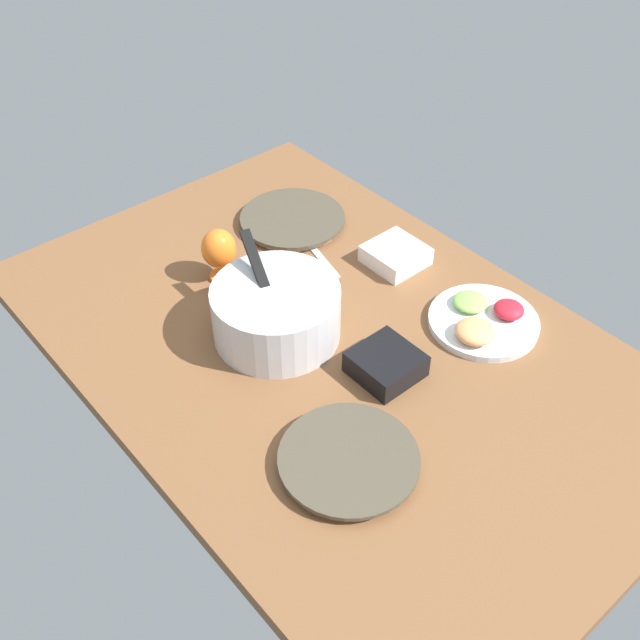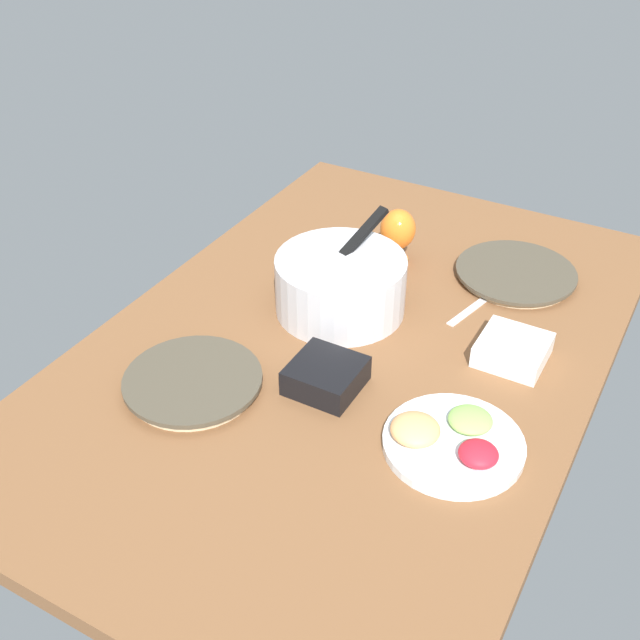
% 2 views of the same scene
% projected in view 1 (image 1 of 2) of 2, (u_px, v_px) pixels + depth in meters
% --- Properties ---
extents(ground_plane, '(1.60, 1.04, 0.04)m').
position_uv_depth(ground_plane, '(331.00, 348.00, 1.78)').
color(ground_plane, brown).
extents(dinner_plate_left, '(0.28, 0.28, 0.03)m').
position_uv_depth(dinner_plate_left, '(349.00, 461.00, 1.50)').
color(dinner_plate_left, beige).
rests_on(dinner_plate_left, ground_plane).
extents(dinner_plate_right, '(0.29, 0.29, 0.02)m').
position_uv_depth(dinner_plate_right, '(292.00, 220.00, 2.12)').
color(dinner_plate_right, beige).
rests_on(dinner_plate_right, ground_plane).
extents(mixing_bowl, '(0.31, 0.30, 0.21)m').
position_uv_depth(mixing_bowl, '(276.00, 311.00, 1.74)').
color(mixing_bowl, silver).
rests_on(mixing_bowl, ground_plane).
extents(fruit_platter, '(0.26, 0.26, 0.06)m').
position_uv_depth(fruit_platter, '(483.00, 320.00, 1.80)').
color(fruit_platter, silver).
rests_on(fruit_platter, ground_plane).
extents(hurricane_glass_orange, '(0.09, 0.09, 0.14)m').
position_uv_depth(hurricane_glass_orange, '(219.00, 250.00, 1.89)').
color(hurricane_glass_orange, orange).
rests_on(hurricane_glass_orange, ground_plane).
extents(square_bowl_black, '(0.14, 0.14, 0.06)m').
position_uv_depth(square_bowl_black, '(386.00, 363.00, 1.67)').
color(square_bowl_black, black).
rests_on(square_bowl_black, ground_plane).
extents(square_bowl_white, '(0.14, 0.14, 0.05)m').
position_uv_depth(square_bowl_white, '(396.00, 254.00, 1.98)').
color(square_bowl_white, white).
rests_on(square_bowl_white, ground_plane).
extents(fork_by_right_plate, '(0.18, 0.06, 0.01)m').
position_uv_depth(fork_by_right_plate, '(322.00, 258.00, 2.00)').
color(fork_by_right_plate, silver).
rests_on(fork_by_right_plate, ground_plane).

